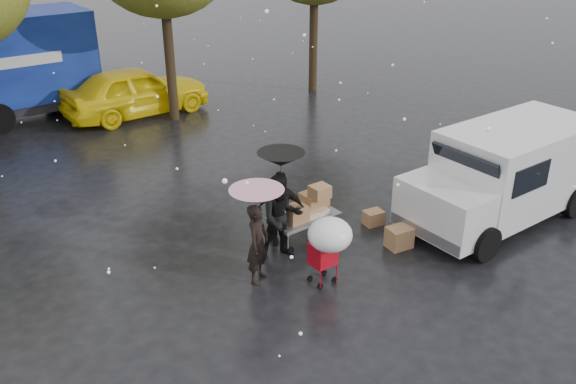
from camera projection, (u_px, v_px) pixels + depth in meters
ground at (290, 274)px, 12.20m from camera, size 90.00×90.00×0.00m
person_pink at (258, 244)px, 11.66m from camera, size 0.72×0.66×1.64m
person_middle at (281, 217)px, 12.41m from camera, size 1.08×0.96×1.84m
person_black at (281, 209)px, 12.86m from camera, size 1.05×0.96×1.72m
umbrella_pink at (257, 197)px, 11.23m from camera, size 1.03×1.03×1.97m
umbrella_black at (281, 159)px, 12.36m from camera, size 0.99×0.99×2.16m
vendor_cart at (307, 209)px, 13.18m from camera, size 1.52×0.80×1.27m
shopping_cart at (329, 238)px, 11.37m from camera, size 0.84×0.84×1.46m
white_van at (505, 173)px, 13.85m from camera, size 4.91×2.18×2.20m
box_ground_near at (399, 237)px, 13.05m from camera, size 0.57×0.48×0.46m
box_ground_far at (373, 218)px, 14.00m from camera, size 0.48×0.40×0.34m
yellow_taxi at (136, 91)px, 20.86m from camera, size 5.01×2.10×1.69m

